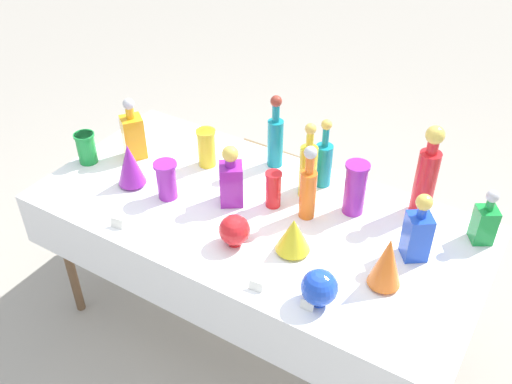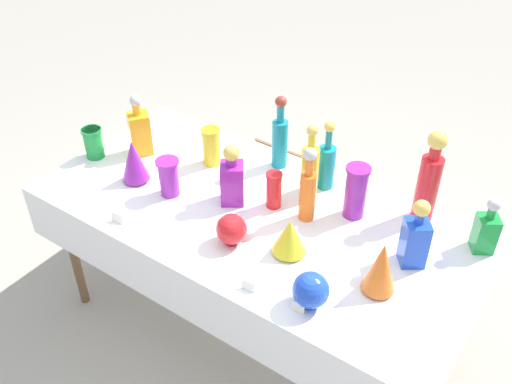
% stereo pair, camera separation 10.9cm
% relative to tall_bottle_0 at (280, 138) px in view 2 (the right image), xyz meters
% --- Properties ---
extents(ground_plane, '(40.00, 40.00, 0.00)m').
position_rel_tall_bottle_0_xyz_m(ground_plane, '(0.11, -0.35, -0.91)').
color(ground_plane, '#A0998C').
extents(display_table, '(1.90, 0.92, 0.76)m').
position_rel_tall_bottle_0_xyz_m(display_table, '(0.11, -0.38, -0.20)').
color(display_table, white).
rests_on(display_table, ground).
extents(tall_bottle_0, '(0.07, 0.07, 0.36)m').
position_rel_tall_bottle_0_xyz_m(tall_bottle_0, '(0.00, 0.00, 0.00)').
color(tall_bottle_0, teal).
rests_on(tall_bottle_0, display_table).
extents(tall_bottle_1, '(0.08, 0.08, 0.33)m').
position_rel_tall_bottle_0_xyz_m(tall_bottle_1, '(0.26, -0.02, -0.02)').
color(tall_bottle_1, teal).
rests_on(tall_bottle_1, display_table).
extents(tall_bottle_2, '(0.07, 0.07, 0.34)m').
position_rel_tall_bottle_0_xyz_m(tall_bottle_2, '(0.30, -0.26, -0.00)').
color(tall_bottle_2, orange).
rests_on(tall_bottle_2, display_table).
extents(tall_bottle_3, '(0.09, 0.09, 0.41)m').
position_rel_tall_bottle_0_xyz_m(tall_bottle_3, '(0.70, 0.02, 0.04)').
color(tall_bottle_3, red).
rests_on(tall_bottle_3, display_table).
extents(tall_bottle_4, '(0.08, 0.08, 0.36)m').
position_rel_tall_bottle_0_xyz_m(tall_bottle_4, '(0.24, -0.13, -0.00)').
color(tall_bottle_4, yellow).
rests_on(tall_bottle_4, display_table).
extents(square_decanter_0, '(0.11, 0.11, 0.24)m').
position_rel_tall_bottle_0_xyz_m(square_decanter_0, '(0.96, -0.04, -0.05)').
color(square_decanter_0, '#198C38').
rests_on(square_decanter_0, display_table).
extents(square_decanter_1, '(0.13, 0.13, 0.28)m').
position_rel_tall_bottle_0_xyz_m(square_decanter_1, '(-0.01, -0.35, -0.03)').
color(square_decanter_1, purple).
rests_on(square_decanter_1, display_table).
extents(square_decanter_2, '(0.12, 0.12, 0.29)m').
position_rel_tall_bottle_0_xyz_m(square_decanter_2, '(0.77, -0.27, -0.03)').
color(square_decanter_2, blue).
rests_on(square_decanter_2, display_table).
extents(square_decanter_3, '(0.13, 0.13, 0.31)m').
position_rel_tall_bottle_0_xyz_m(square_decanter_3, '(-0.61, -0.28, -0.03)').
color(square_decanter_3, orange).
rests_on(square_decanter_3, display_table).
extents(slender_vase_0, '(0.07, 0.07, 0.17)m').
position_rel_tall_bottle_0_xyz_m(slender_vase_0, '(0.15, -0.27, -0.06)').
color(slender_vase_0, red).
rests_on(slender_vase_0, display_table).
extents(slender_vase_1, '(0.09, 0.09, 0.18)m').
position_rel_tall_bottle_0_xyz_m(slender_vase_1, '(-0.27, -0.17, -0.05)').
color(slender_vase_1, yellow).
rests_on(slender_vase_1, display_table).
extents(slender_vase_2, '(0.10, 0.10, 0.15)m').
position_rel_tall_bottle_0_xyz_m(slender_vase_2, '(-0.77, -0.44, -0.07)').
color(slender_vase_2, '#198C38').
rests_on(slender_vase_2, display_table).
extents(slender_vase_3, '(0.10, 0.10, 0.17)m').
position_rel_tall_bottle_0_xyz_m(slender_vase_3, '(-0.27, -0.46, -0.05)').
color(slender_vase_3, purple).
rests_on(slender_vase_3, display_table).
extents(slender_vase_4, '(0.10, 0.10, 0.24)m').
position_rel_tall_bottle_0_xyz_m(slender_vase_4, '(0.46, -0.13, -0.02)').
color(slender_vase_4, purple).
rests_on(slender_vase_4, display_table).
extents(fluted_vase_0, '(0.12, 0.12, 0.22)m').
position_rel_tall_bottle_0_xyz_m(fluted_vase_0, '(0.73, -0.47, -0.04)').
color(fluted_vase_0, orange).
rests_on(fluted_vase_0, display_table).
extents(fluted_vase_1, '(0.14, 0.14, 0.15)m').
position_rel_tall_bottle_0_xyz_m(fluted_vase_1, '(0.36, -0.48, -0.07)').
color(fluted_vase_1, yellow).
rests_on(fluted_vase_1, display_table).
extents(fluted_vase_2, '(0.13, 0.13, 0.21)m').
position_rel_tall_bottle_0_xyz_m(fluted_vase_2, '(-0.46, -0.47, -0.04)').
color(fluted_vase_2, purple).
rests_on(fluted_vase_2, display_table).
extents(round_bowl_0, '(0.12, 0.12, 0.13)m').
position_rel_tall_bottle_0_xyz_m(round_bowl_0, '(0.15, -0.57, -0.08)').
color(round_bowl_0, red).
rests_on(round_bowl_0, display_table).
extents(round_bowl_1, '(0.13, 0.13, 0.14)m').
position_rel_tall_bottle_0_xyz_m(round_bowl_1, '(0.56, -0.67, -0.08)').
color(round_bowl_1, blue).
rests_on(round_bowl_1, display_table).
extents(price_tag_left, '(0.05, 0.02, 0.04)m').
position_rel_tall_bottle_0_xyz_m(price_tag_left, '(0.54, -0.72, -0.13)').
color(price_tag_left, white).
rests_on(price_tag_left, display_table).
extents(price_tag_center, '(0.06, 0.02, 0.04)m').
position_rel_tall_bottle_0_xyz_m(price_tag_center, '(-0.32, -0.73, -0.13)').
color(price_tag_center, white).
rests_on(price_tag_center, display_table).
extents(price_tag_right, '(0.05, 0.02, 0.04)m').
position_rel_tall_bottle_0_xyz_m(price_tag_right, '(0.35, -0.73, -0.13)').
color(price_tag_right, white).
rests_on(price_tag_right, display_table).
extents(cardboard_box_behind_left, '(0.56, 0.39, 0.40)m').
position_rel_tall_bottle_0_xyz_m(cardboard_box_behind_left, '(-0.32, 0.53, -0.75)').
color(cardboard_box_behind_left, tan).
rests_on(cardboard_box_behind_left, ground).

